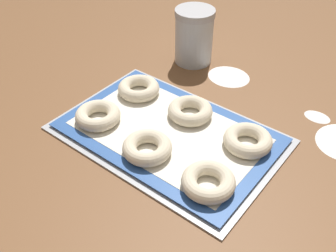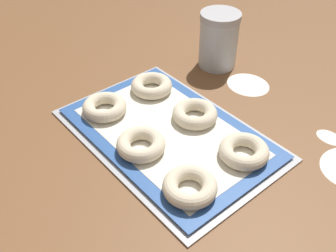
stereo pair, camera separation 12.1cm
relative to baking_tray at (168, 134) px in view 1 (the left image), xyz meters
name	(u,v)px [view 1 (the left image)]	position (x,y,z in m)	size (l,w,h in m)	color
ground_plane	(161,132)	(-0.02, 0.00, 0.00)	(2.80, 2.80, 0.00)	brown
baking_tray	(168,134)	(0.00, 0.00, 0.00)	(0.43, 0.29, 0.01)	#B2B5BA
baking_mat	(168,132)	(0.00, 0.00, 0.01)	(0.41, 0.26, 0.00)	#2D569E
bagel_front_left	(98,115)	(-0.13, -0.06, 0.02)	(0.09, 0.09, 0.03)	beige
bagel_front_center	(147,148)	(0.01, -0.07, 0.02)	(0.09, 0.09, 0.03)	beige
bagel_front_right	(208,182)	(0.14, -0.07, 0.02)	(0.09, 0.09, 0.03)	beige
bagel_back_left	(139,88)	(-0.13, 0.06, 0.02)	(0.09, 0.09, 0.03)	beige
bagel_back_center	(190,111)	(0.01, 0.07, 0.02)	(0.09, 0.09, 0.03)	beige
bagel_back_right	(248,140)	(0.14, 0.06, 0.02)	(0.09, 0.09, 0.03)	beige
flour_canister	(194,36)	(-0.13, 0.27, 0.06)	(0.10, 0.10, 0.14)	silver
flour_patch_far	(228,76)	(-0.02, 0.26, 0.00)	(0.10, 0.09, 0.00)	white
flour_patch_side	(317,117)	(0.21, 0.24, 0.00)	(0.05, 0.04, 0.00)	white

